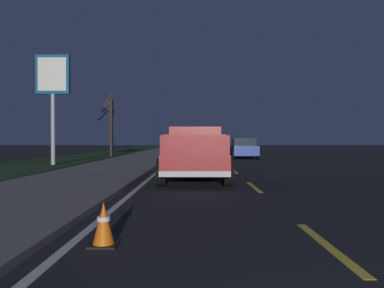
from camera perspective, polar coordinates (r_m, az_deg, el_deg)
ground at (r=28.35m, az=4.04°, el=-2.22°), size 144.00×144.00×0.00m
sidewalk_shoulder at (r=28.57m, az=-7.45°, el=-2.08°), size 108.00×4.00×0.12m
grass_verge at (r=29.68m, az=-17.06°, el=-2.11°), size 108.00×6.00×0.01m
lane_markings at (r=30.14m, az=-1.02°, el=-2.04°), size 108.00×3.54×0.01m
pickup_truck at (r=13.24m, az=0.47°, el=-1.49°), size 5.42×2.29×1.87m
sedan_black at (r=31.12m, az=0.66°, el=-0.52°), size 4.43×2.08×1.54m
sedan_blue at (r=28.25m, az=7.88°, el=-0.64°), size 4.41×2.04×1.54m
gas_price_sign at (r=22.51m, az=-20.69°, el=8.80°), size 0.27×1.90×6.20m
bare_tree_far at (r=32.82m, az=-12.39°, el=2.85°), size 1.60×1.37×5.42m
traffic_cone_near at (r=5.10m, az=-13.49°, el=-11.97°), size 0.36×0.36×0.58m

